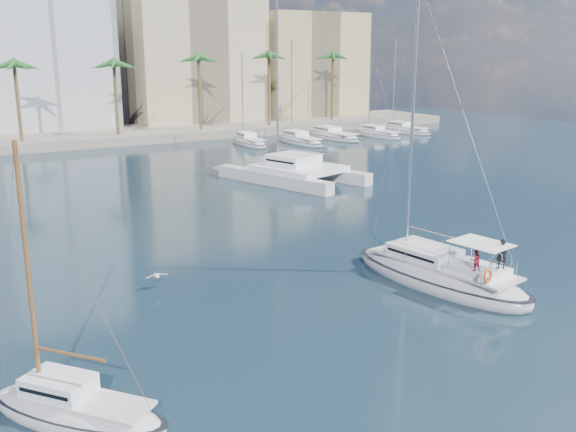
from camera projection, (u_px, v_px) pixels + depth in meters
ground at (321, 280)px, 34.16m from camera, size 160.00×160.00×0.00m
quay at (66, 139)px, 84.79m from camera, size 120.00×14.00×1.20m
building_beige at (192, 63)px, 100.83m from camera, size 20.00×14.00×20.00m
building_tan_right at (306, 68)px, 109.31m from camera, size 18.00×12.00×18.00m
palm_centre at (66, 64)px, 79.05m from camera, size 3.60×3.60×12.30m
palm_right at (300, 62)px, 95.87m from camera, size 3.60×3.60×12.30m
main_sloop at (439, 275)px, 33.45m from camera, size 5.00×11.24×16.11m
small_sloop at (75, 410)px, 21.08m from camera, size 5.89×6.66×9.78m
catamaran at (295, 169)px, 59.96m from camera, size 10.28×14.83×19.47m
seagull at (156, 276)px, 32.70m from camera, size 1.17×0.50×0.22m
moored_yacht_a at (249, 145)px, 83.18m from camera, size 3.37×9.52×11.90m
moored_yacht_b at (300, 143)px, 84.74m from camera, size 3.32×10.83×13.72m
moored_yacht_c at (332, 138)px, 89.62m from camera, size 3.98×12.33×15.54m
moored_yacht_d at (377, 137)px, 91.17m from camera, size 3.52×9.55×11.90m
moored_yacht_e at (403, 133)px, 96.05m from camera, size 4.61×11.11×13.72m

